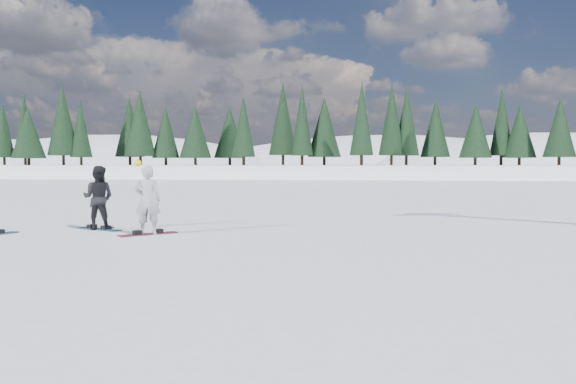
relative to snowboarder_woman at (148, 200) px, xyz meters
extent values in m
plane|color=white|center=(-1.98, -1.51, -0.88)|extent=(420.00, 420.00, 0.00)
cube|color=white|center=(-1.98, 53.49, -1.88)|extent=(90.00, 14.00, 5.00)
ellipsoid|color=white|center=(-71.98, 168.49, -14.50)|extent=(143.00, 110.00, 49.50)
ellipsoid|color=white|center=(18.02, 198.49, -15.51)|extent=(182.00, 140.00, 53.20)
ellipsoid|color=white|center=(58.02, 148.49, -13.26)|extent=(117.00, 90.00, 45.00)
cone|color=black|center=(-36.68, 53.49, 4.37)|extent=(3.20, 3.20, 7.50)
cone|color=black|center=(-33.37, 53.49, 4.37)|extent=(3.20, 3.20, 7.50)
cone|color=black|center=(-30.07, 53.49, 4.37)|extent=(3.20, 3.20, 7.50)
cone|color=black|center=(-26.76, 53.49, 4.37)|extent=(3.20, 3.20, 7.50)
cone|color=black|center=(-23.46, 53.49, 4.37)|extent=(3.20, 3.20, 7.50)
cone|color=black|center=(-20.15, 53.49, 4.37)|extent=(3.20, 3.20, 7.50)
cone|color=black|center=(-16.85, 53.49, 4.37)|extent=(3.20, 3.20, 7.50)
cone|color=black|center=(-13.55, 53.49, 4.37)|extent=(3.20, 3.20, 7.50)
cone|color=black|center=(-10.24, 53.49, 4.37)|extent=(3.20, 3.20, 7.50)
cone|color=black|center=(-6.94, 53.49, 4.37)|extent=(3.20, 3.20, 7.50)
cone|color=black|center=(-3.63, 53.49, 4.37)|extent=(3.20, 3.20, 7.50)
cone|color=black|center=(-0.33, 53.49, 4.37)|extent=(3.20, 3.20, 7.50)
cone|color=black|center=(2.98, 53.49, 4.37)|extent=(3.20, 3.20, 7.50)
cone|color=black|center=(6.28, 53.49, 4.37)|extent=(3.20, 3.20, 7.50)
cone|color=black|center=(9.58, 53.49, 4.37)|extent=(3.20, 3.20, 7.50)
cone|color=black|center=(12.89, 53.49, 4.37)|extent=(3.20, 3.20, 7.50)
cone|color=black|center=(16.19, 53.49, 4.37)|extent=(3.20, 3.20, 7.50)
cone|color=black|center=(19.50, 53.49, 4.37)|extent=(3.20, 3.20, 7.50)
cone|color=black|center=(22.80, 53.49, 4.37)|extent=(3.20, 3.20, 7.50)
cone|color=black|center=(26.11, 53.49, 4.37)|extent=(3.20, 3.20, 7.50)
cone|color=black|center=(29.41, 53.49, 4.37)|extent=(3.20, 3.20, 7.50)
imported|color=#A8A7AD|center=(0.00, 0.00, -0.01)|extent=(0.70, 0.52, 1.74)
sphere|color=yellow|center=(-0.20, -0.12, 0.92)|extent=(0.18, 0.18, 0.18)
imported|color=black|center=(-1.71, 0.90, -0.02)|extent=(0.88, 0.71, 1.73)
cube|color=maroon|center=(0.00, 0.00, -0.87)|extent=(1.31, 1.20, 0.03)
cube|color=#16617C|center=(-1.71, 0.90, -0.87)|extent=(1.47, 0.90, 0.03)
camera|label=1|loc=(4.97, -13.59, 0.93)|focal=35.00mm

